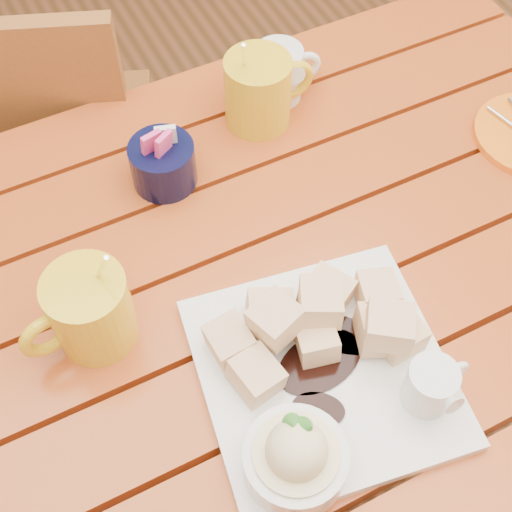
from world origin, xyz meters
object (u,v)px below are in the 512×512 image
table (262,323)px  coffee_mug_right (260,90)px  chair_far (35,162)px  dessert_plate (322,380)px  coffee_mug_left (88,310)px

table → coffee_mug_right: 0.33m
coffee_mug_right → chair_far: 0.54m
table → dessert_plate: 0.21m
coffee_mug_right → dessert_plate: bearing=-105.5°
dessert_plate → coffee_mug_left: size_ratio=1.97×
table → dessert_plate: dessert_plate is taller
chair_far → coffee_mug_right: bearing=156.4°
coffee_mug_right → coffee_mug_left: bearing=-142.9°
dessert_plate → coffee_mug_right: coffee_mug_right is taller
table → coffee_mug_right: bearing=63.9°
dessert_plate → coffee_mug_left: (-0.20, 0.18, 0.02)m
table → chair_far: 0.62m
table → chair_far: chair_far is taller
coffee_mug_left → chair_far: bearing=78.6°
dessert_plate → chair_far: size_ratio=0.35×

